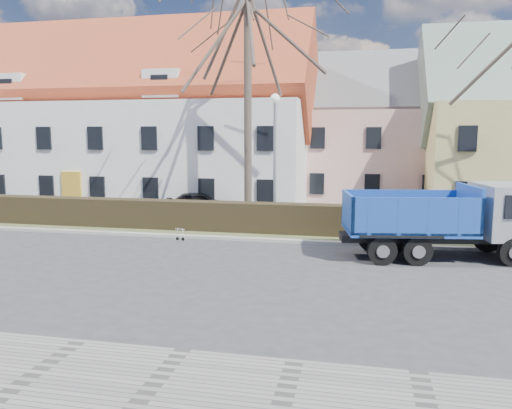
% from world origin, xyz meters
% --- Properties ---
extents(ground, '(120.00, 120.00, 0.00)m').
position_xyz_m(ground, '(0.00, 0.00, 0.00)').
color(ground, '#343436').
extents(curb_far, '(80.00, 0.30, 0.12)m').
position_xyz_m(curb_far, '(0.00, 4.60, 0.06)').
color(curb_far, '#9F9B92').
rests_on(curb_far, ground).
extents(grass_strip, '(80.00, 3.00, 0.10)m').
position_xyz_m(grass_strip, '(0.00, 6.20, 0.05)').
color(grass_strip, '#47502D').
rests_on(grass_strip, ground).
extents(hedge, '(60.00, 0.90, 1.30)m').
position_xyz_m(hedge, '(0.00, 6.00, 0.65)').
color(hedge, black).
rests_on(hedge, ground).
extents(building_white, '(26.80, 10.80, 9.50)m').
position_xyz_m(building_white, '(-13.00, 16.00, 4.75)').
color(building_white, silver).
rests_on(building_white, ground).
extents(building_pink, '(10.80, 8.80, 8.00)m').
position_xyz_m(building_pink, '(4.00, 20.00, 4.00)').
color(building_pink, '#DAA79A').
rests_on(building_pink, ground).
extents(tree_1, '(9.20, 9.20, 12.65)m').
position_xyz_m(tree_1, '(-2.00, 8.50, 6.33)').
color(tree_1, '#43372E').
rests_on(tree_1, ground).
extents(dump_truck, '(7.09, 3.59, 2.71)m').
position_xyz_m(dump_truck, '(5.82, 3.11, 1.35)').
color(dump_truck, navy).
rests_on(dump_truck, ground).
extents(streetlight, '(0.48, 0.48, 6.14)m').
position_xyz_m(streetlight, '(-0.43, 7.00, 3.07)').
color(streetlight, '#909499').
rests_on(streetlight, ground).
extents(cart_frame, '(0.64, 0.42, 0.55)m').
position_xyz_m(cart_frame, '(-3.99, 4.06, 0.27)').
color(cart_frame, silver).
rests_on(cart_frame, ground).
extents(parked_car_a, '(3.97, 2.33, 1.27)m').
position_xyz_m(parked_car_a, '(-5.15, 10.63, 0.63)').
color(parked_car_a, black).
rests_on(parked_car_a, ground).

